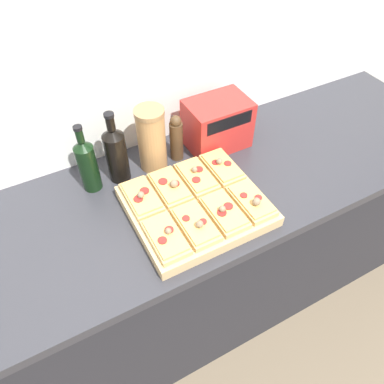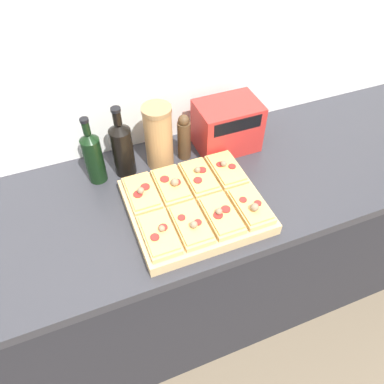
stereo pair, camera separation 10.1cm
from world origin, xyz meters
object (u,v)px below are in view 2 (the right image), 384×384
at_px(cutting_board, 195,206).
at_px(olive_oil_bottle, 93,156).
at_px(pepper_mill, 184,137).
at_px(toaster_oven, 227,126).
at_px(wine_bottle, 122,148).
at_px(grain_jar_tall, 159,137).

height_order(cutting_board, olive_oil_bottle, olive_oil_bottle).
bearing_deg(pepper_mill, toaster_oven, -0.27).
height_order(olive_oil_bottle, wine_bottle, wine_bottle).
relative_size(cutting_board, olive_oil_bottle, 1.63).
xyz_separation_m(olive_oil_bottle, wine_bottle, (0.11, -0.00, 0.01)).
relative_size(olive_oil_bottle, grain_jar_tall, 1.07).
height_order(cutting_board, grain_jar_tall, grain_jar_tall).
distance_m(cutting_board, wine_bottle, 0.34).
xyz_separation_m(wine_bottle, grain_jar_tall, (0.14, 0.00, 0.01)).
bearing_deg(toaster_oven, cutting_board, -131.57).
relative_size(cutting_board, grain_jar_tall, 1.74).
distance_m(grain_jar_tall, pepper_mill, 0.11).
relative_size(grain_jar_tall, pepper_mill, 1.30).
height_order(cutting_board, toaster_oven, toaster_oven).
xyz_separation_m(olive_oil_bottle, toaster_oven, (0.53, -0.00, -0.01)).
distance_m(grain_jar_tall, toaster_oven, 0.28).
xyz_separation_m(cutting_board, grain_jar_tall, (-0.03, 0.28, 0.11)).
distance_m(wine_bottle, toaster_oven, 0.42).
relative_size(olive_oil_bottle, toaster_oven, 1.02).
height_order(olive_oil_bottle, grain_jar_tall, olive_oil_bottle).
xyz_separation_m(wine_bottle, toaster_oven, (0.42, -0.00, -0.02)).
bearing_deg(grain_jar_tall, cutting_board, -83.13).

